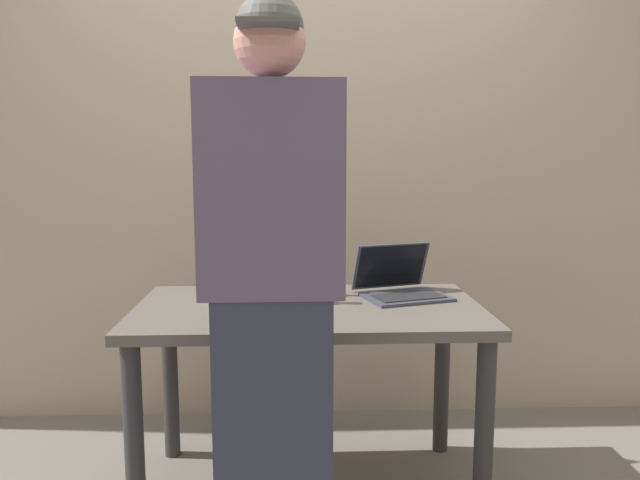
# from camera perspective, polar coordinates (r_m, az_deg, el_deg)

# --- Properties ---
(desk) EXTENTS (1.30, 0.73, 0.74)m
(desk) POSITION_cam_1_polar(r_m,az_deg,el_deg) (2.40, -1.04, -8.60)
(desk) COLOR #56514C
(desk) RESTS_ON ground
(laptop) EXTENTS (0.40, 0.38, 0.20)m
(laptop) POSITION_cam_1_polar(r_m,az_deg,el_deg) (2.53, 7.38, -4.07)
(laptop) COLOR #383D4C
(laptop) RESTS_ON desk
(beer_bottle_dark) EXTENTS (0.06, 0.06, 0.28)m
(beer_bottle_dark) POSITION_cam_1_polar(r_m,az_deg,el_deg) (2.52, -1.61, -2.83)
(beer_bottle_dark) COLOR #472B14
(beer_bottle_dark) RESTS_ON desk
(beer_bottle_brown) EXTENTS (0.08, 0.08, 0.27)m
(beer_bottle_brown) POSITION_cam_1_polar(r_m,az_deg,el_deg) (2.39, -2.74, -3.37)
(beer_bottle_brown) COLOR brown
(beer_bottle_brown) RESTS_ON desk
(person_figure) EXTENTS (0.41, 0.27, 1.75)m
(person_figure) POSITION_cam_1_polar(r_m,az_deg,el_deg) (1.81, -4.38, -5.44)
(person_figure) COLOR #2D3347
(person_figure) RESTS_ON ground
(coffee_mug) EXTENTS (0.12, 0.09, 0.09)m
(coffee_mug) POSITION_cam_1_polar(r_m,az_deg,el_deg) (2.36, -5.42, -4.97)
(coffee_mug) COLOR #19598C
(coffee_mug) RESTS_ON desk
(back_wall) EXTENTS (6.00, 0.10, 2.60)m
(back_wall) POSITION_cam_1_polar(r_m,az_deg,el_deg) (3.09, -1.41, 7.71)
(back_wall) COLOR tan
(back_wall) RESTS_ON ground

